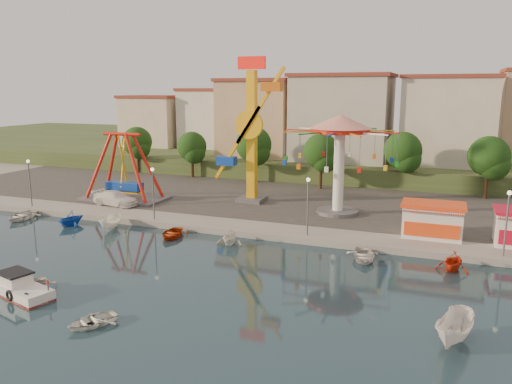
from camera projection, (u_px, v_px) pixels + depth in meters
The scene contains 35 objects.
ground at pixel (153, 280), 36.05m from camera, with size 200.00×200.00×0.00m, color #142C38.
quay_deck at pixel (335, 162), 92.70m from camera, with size 200.00×100.00×0.60m, color #9E998E.
asphalt_pad at pixel (281, 193), 63.37m from camera, with size 90.00×28.00×0.01m, color #4C4944.
hill_terrace at pixel (340, 152), 97.03m from camera, with size 200.00×60.00×3.00m, color #384C26.
pirate_ship_ride at pixel (123, 168), 58.80m from camera, with size 10.00×5.00×8.00m.
kamikaze_tower at pixel (253, 134), 56.57m from camera, with size 5.86×3.10×16.50m.
wave_swinger at pixel (340, 142), 51.30m from camera, with size 11.60×11.60×10.40m.
booth_left at pixel (433, 220), 44.22m from camera, with size 5.40×3.78×3.08m.
lamp_post_0 at pixel (30, 184), 55.70m from camera, with size 0.14×0.14×5.00m, color #59595E.
lamp_post_1 at pixel (153, 195), 50.11m from camera, with size 0.14×0.14×5.00m, color #59595E.
lamp_post_2 at pixel (308, 208), 44.51m from camera, with size 0.14×0.14×5.00m, color #59595E.
lamp_post_3 at pixel (506, 225), 38.92m from camera, with size 0.14×0.14×5.00m, color #59595E.
tree_0 at pixel (137, 142), 77.85m from camera, with size 4.60×4.60×7.19m.
tree_1 at pixel (192, 147), 73.74m from camera, with size 4.35×4.35×6.80m.
tree_2 at pixel (254, 145), 69.70m from camera, with size 5.02×5.02×7.85m.
tree_3 at pixel (321, 152), 64.96m from camera, with size 4.68×4.68×7.32m.
tree_4 at pixel (403, 151), 64.16m from camera, with size 4.86×4.86×7.60m.
tree_5 at pixel (489, 157), 59.01m from camera, with size 4.83×4.83×7.54m.
building_0 at pixel (130, 116), 88.03m from camera, with size 9.26×9.53×11.87m, color beige.
building_1 at pixel (205, 125), 89.02m from camera, with size 12.33×9.01×8.63m, color silver.
building_2 at pixel (276, 119), 84.69m from camera, with size 11.95×9.28×11.23m, color tan.
building_3 at pixel (354, 128), 77.19m from camera, with size 12.59×10.50×9.20m, color beige.
building_4 at pixel (447, 129), 75.59m from camera, with size 10.75×9.23×9.24m, color beige.
cabin_motorboat at pixel (20, 289), 33.21m from camera, with size 5.30×3.15×1.75m.
rowboat_a at pixel (36, 288), 33.53m from camera, with size 2.67×3.74×0.77m, color silver.
rowboat_b at pixel (92, 321), 29.07m from camera, with size 2.12×2.97×0.62m, color white.
skiff at pixel (455, 329), 26.92m from camera, with size 1.60×4.25×1.64m, color white.
van at pixel (116, 198), 56.44m from camera, with size 2.24×5.51×1.60m, color white.
moored_boat_0 at pixel (21, 216), 52.74m from camera, with size 2.83×3.96×0.82m, color silver.
moored_boat_1 at pixel (71, 218), 50.38m from camera, with size 2.51×2.90×1.53m, color blue.
moored_boat_2 at pixel (111, 223), 48.70m from camera, with size 1.37×3.63×1.40m, color white.
moored_boat_3 at pixel (172, 233), 46.38m from camera, with size 2.55×3.57×0.74m, color #B0380E.
moored_boat_4 at pixel (230, 236), 44.23m from camera, with size 2.38×2.76×1.45m, color white.
moored_boat_6 at pixel (363, 255), 40.20m from camera, with size 2.63×3.68×0.76m, color silver.
moored_boat_7 at pixel (453, 261), 37.77m from camera, with size 2.49×2.89×1.52m, color red.
Camera 1 is at (19.13, -29.09, 13.55)m, focal length 35.00 mm.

